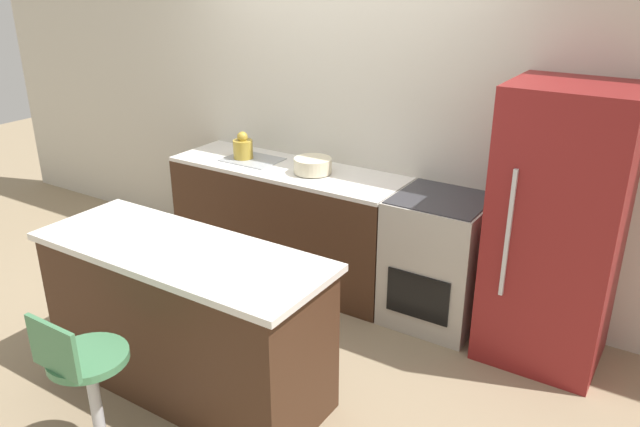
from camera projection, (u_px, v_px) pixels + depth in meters
The scene contains 9 objects.
ground_plane at pixel (295, 299), 4.75m from camera, with size 14.00×14.00×0.00m, color #998466.
wall_back at pixel (341, 115), 4.77m from camera, with size 8.00×0.06×2.60m.
back_counter at pixel (287, 222), 4.97m from camera, with size 1.90×0.61×0.93m.
kitchen_island at pixel (186, 319), 3.63m from camera, with size 1.78×0.67×0.92m.
oven_range at pixel (437, 260), 4.33m from camera, with size 0.63×0.62×0.93m.
refrigerator at pixel (557, 229), 3.78m from camera, with size 0.73×0.67×1.76m.
stool_chair at pixel (88, 388), 3.05m from camera, with size 0.39×0.39×0.90m.
kettle at pixel (243, 147), 4.96m from camera, with size 0.16×0.16×0.22m.
mixing_bowl at pixel (313, 165), 4.64m from camera, with size 0.28×0.28×0.11m.
Camera 1 is at (2.40, -3.39, 2.40)m, focal length 35.00 mm.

